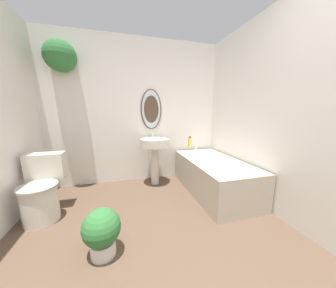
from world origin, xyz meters
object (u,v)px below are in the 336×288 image
(bathtub, at_px, (213,175))
(shampoo_bottle, at_px, (190,142))
(pedestal_sink, at_px, (155,149))
(toilet, at_px, (42,191))
(potted_plant, at_px, (102,230))

(bathtub, distance_m, shampoo_bottle, 0.77)
(shampoo_bottle, bearing_deg, pedestal_sink, -169.57)
(toilet, relative_size, pedestal_sink, 0.82)
(toilet, height_order, shampoo_bottle, shampoo_bottle)
(toilet, xyz_separation_m, shampoo_bottle, (2.10, 0.70, 0.34))
(bathtub, bearing_deg, shampoo_bottle, 101.23)
(pedestal_sink, distance_m, bathtub, 1.01)
(bathtub, xyz_separation_m, potted_plant, (-1.52, -0.82, -0.03))
(potted_plant, bearing_deg, toilet, 133.17)
(pedestal_sink, xyz_separation_m, shampoo_bottle, (0.68, 0.13, 0.07))
(toilet, bearing_deg, bathtub, 1.50)
(pedestal_sink, height_order, shampoo_bottle, pedestal_sink)
(toilet, relative_size, potted_plant, 1.71)
(toilet, xyz_separation_m, potted_plant, (0.71, -0.76, -0.09))
(bathtub, height_order, potted_plant, bathtub)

